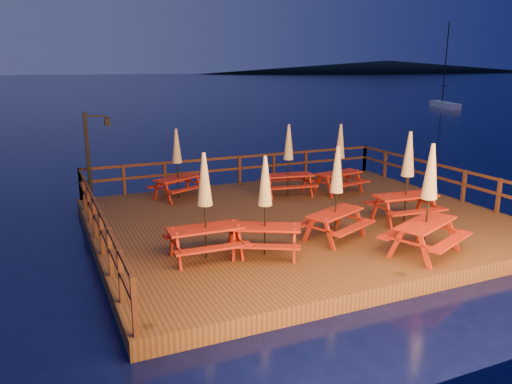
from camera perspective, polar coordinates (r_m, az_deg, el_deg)
ground at (r=15.31m, az=5.00°, el=-4.34°), size 500.00×500.00×0.00m
deck at (r=15.24m, az=5.02°, el=-3.63°), size 12.00×10.00×0.40m
deck_piles at (r=15.41m, az=4.98°, el=-5.40°), size 11.44×9.44×1.40m
railing at (r=16.50m, az=2.12°, el=1.29°), size 11.80×9.75×1.10m
lamp_post at (r=17.49m, az=-18.19°, el=4.78°), size 0.85×0.18×3.00m
headland_right at (r=309.48m, az=14.81°, el=13.68°), size 230.40×86.40×7.00m
sailboat at (r=62.57m, az=20.76°, el=9.29°), size 3.55×6.51×9.78m
picnic_table_0 at (r=17.42m, az=3.72°, el=3.79°), size 1.97×1.71×2.51m
picnic_table_1 at (r=13.12m, az=9.16°, el=0.05°), size 2.17×2.01×2.49m
picnic_table_2 at (r=18.03m, az=9.54°, el=3.92°), size 1.93×1.68×2.47m
picnic_table_3 at (r=11.69m, az=-5.86°, el=-1.43°), size 1.83×1.52×2.56m
picnic_table_4 at (r=15.08m, az=16.91°, el=1.83°), size 1.99×1.69×2.66m
picnic_table_5 at (r=12.57m, az=19.12°, el=-0.64°), size 2.37×2.19×2.72m
picnic_table_6 at (r=17.27m, az=-9.00°, el=3.37°), size 2.11×1.96×2.41m
picnic_table_7 at (r=11.84m, az=1.03°, el=-1.44°), size 2.17×2.05×2.45m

